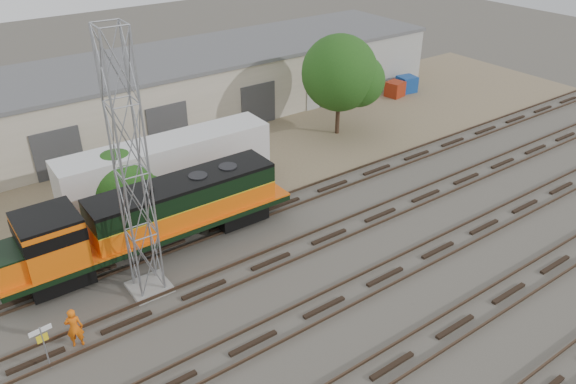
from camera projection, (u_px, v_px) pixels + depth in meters
ground at (287, 277)px, 28.76m from camera, size 140.00×140.00×0.00m
dirt_strip at (163, 169)px, 39.35m from camera, size 80.00×16.00×0.02m
tracks at (324, 307)px, 26.60m from camera, size 80.00×20.40×0.28m
warehouse at (116, 101)px, 43.72m from camera, size 58.40×10.40×5.30m
locomotive at (148, 218)px, 29.49m from camera, size 16.01×2.81×3.85m
signal_tower at (133, 176)px, 24.82m from camera, size 1.92×1.92×12.97m
sign_post at (43, 340)px, 22.65m from camera, size 0.91×0.14×2.23m
worker at (74, 328)px, 24.10m from camera, size 0.84×0.69×1.98m
semi_trailer at (172, 162)px, 34.54m from camera, size 13.26×2.88×4.07m
dumpster_blue at (407, 84)px, 53.11m from camera, size 1.82×1.73×1.50m
dumpster_red at (395, 89)px, 52.01m from camera, size 1.74×1.66×1.40m
tree_mid at (125, 188)px, 33.09m from camera, size 4.71×4.49×4.49m
tree_east at (344, 75)px, 42.50m from camera, size 6.11×5.82×7.86m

